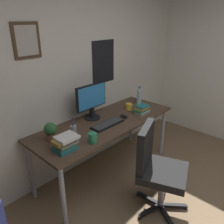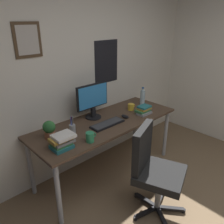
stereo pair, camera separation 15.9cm
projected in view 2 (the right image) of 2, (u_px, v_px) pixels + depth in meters
The scene contains 13 objects.
wall_back at pixel (73, 72), 2.75m from camera, with size 4.40×0.10×2.60m.
desk at pixel (106, 126), 2.79m from camera, with size 1.90×0.71×0.75m.
office_chair at pixel (153, 167), 2.27m from camera, with size 0.59×0.60×0.95m.
monitor at pixel (93, 100), 2.77m from camera, with size 0.46×0.20×0.43m.
keyboard at pixel (107, 124), 2.66m from camera, with size 0.43×0.15×0.03m.
computer_mouse at pixel (125, 116), 2.85m from camera, with size 0.06×0.11×0.04m.
water_bottle at pixel (142, 97), 3.27m from camera, with size 0.07×0.07×0.25m.
coffee_mug_near at pixel (90, 137), 2.28m from camera, with size 0.12×0.08×0.10m.
coffee_mug_far at pixel (131, 107), 3.08m from camera, with size 0.12×0.08×0.09m.
potted_plant at pixel (49, 129), 2.33m from camera, with size 0.13×0.13×0.19m.
pen_cup at pixel (72, 128), 2.47m from camera, with size 0.07×0.07×0.20m.
book_stack_left at pixel (62, 141), 2.16m from camera, with size 0.22×0.17×0.15m.
book_stack_right at pixel (144, 110), 2.95m from camera, with size 0.20×0.15×0.11m.
Camera 2 is at (-1.54, -0.15, 1.91)m, focal length 36.32 mm.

